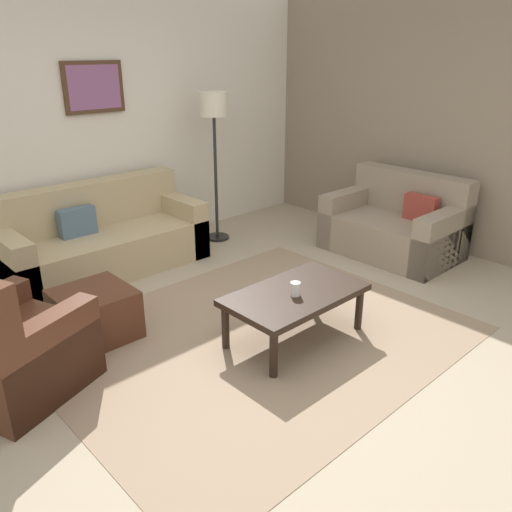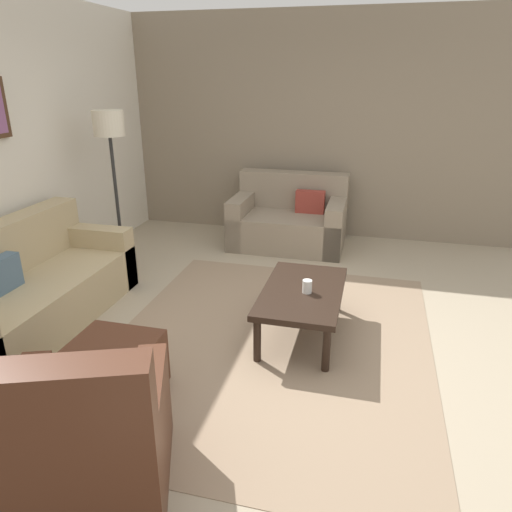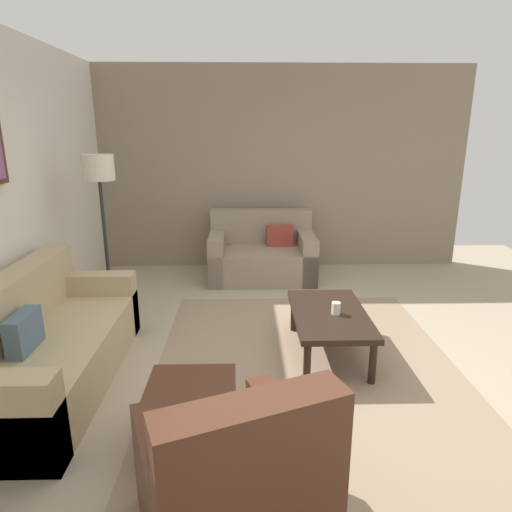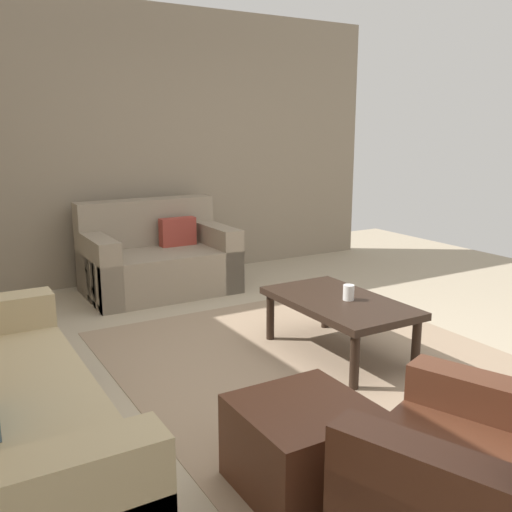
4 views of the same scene
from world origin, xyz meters
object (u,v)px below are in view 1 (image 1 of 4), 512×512
at_px(couch_loveseat, 397,226).
at_px(cup, 295,289).
at_px(ottoman, 95,314).
at_px(couch_main, 100,241).
at_px(armchair_leather, 4,354).
at_px(framed_artwork, 94,87).
at_px(coffee_table, 295,297).
at_px(lamp_standing, 214,120).

distance_m(couch_loveseat, cup, 2.35).
distance_m(couch_loveseat, ottoman, 3.41).
bearing_deg(couch_main, armchair_leather, -133.68).
bearing_deg(cup, framed_artwork, 91.46).
bearing_deg(ottoman, coffee_table, -43.94).
xyz_separation_m(couch_main, couch_loveseat, (2.66, -1.83, -0.00)).
bearing_deg(armchair_leather, lamp_standing, 26.02).
relative_size(couch_loveseat, coffee_table, 1.27).
xyz_separation_m(couch_loveseat, framed_artwork, (-2.35, 2.22, 1.48)).
distance_m(ottoman, lamp_standing, 2.72).
distance_m(armchair_leather, coffee_table, 2.07).
xyz_separation_m(armchair_leather, framed_artwork, (1.79, 1.94, 1.48)).
bearing_deg(coffee_table, ottoman, 136.06).
height_order(couch_loveseat, framed_artwork, framed_artwork).
bearing_deg(couch_main, couch_loveseat, -34.48).
height_order(armchair_leather, lamp_standing, lamp_standing).
xyz_separation_m(couch_loveseat, lamp_standing, (-1.20, 1.71, 1.11)).
height_order(coffee_table, cup, cup).
bearing_deg(lamp_standing, couch_main, 175.55).
height_order(couch_main, couch_loveseat, same).
bearing_deg(framed_artwork, coffee_table, -87.51).
bearing_deg(couch_loveseat, armchair_leather, 176.09).
bearing_deg(framed_artwork, cup, -88.54).
xyz_separation_m(couch_loveseat, ottoman, (-3.36, 0.58, -0.10)).
relative_size(armchair_leather, ottoman, 1.85).
distance_m(ottoman, framed_artwork, 2.49).
height_order(ottoman, lamp_standing, lamp_standing).
bearing_deg(couch_main, ottoman, -119.39).
distance_m(armchair_leather, framed_artwork, 3.02).
distance_m(couch_loveseat, coffee_table, 2.29).
relative_size(ottoman, lamp_standing, 0.33).
distance_m(armchair_leather, lamp_standing, 3.44).
bearing_deg(lamp_standing, armchair_leather, -153.98).
relative_size(couch_main, cup, 19.05).
distance_m(couch_main, armchair_leather, 2.14).
height_order(couch_main, framed_artwork, framed_artwork).
bearing_deg(ottoman, lamp_standing, 27.71).
height_order(couch_main, ottoman, couch_main).
distance_m(couch_main, couch_loveseat, 3.23).
relative_size(cup, framed_artwork, 0.17).
xyz_separation_m(armchair_leather, coffee_table, (1.91, -0.80, 0.05)).
xyz_separation_m(armchair_leather, cup, (1.86, -0.84, 0.16)).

